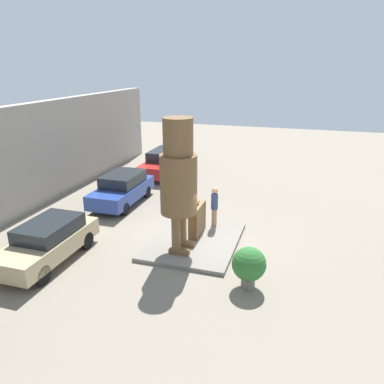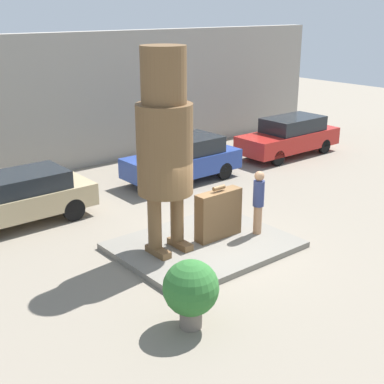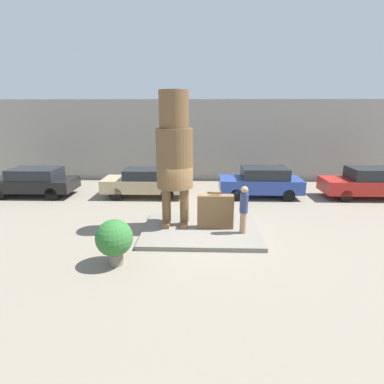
# 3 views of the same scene
# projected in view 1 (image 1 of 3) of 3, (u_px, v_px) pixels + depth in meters

# --- Properties ---
(ground_plane) EXTENTS (60.00, 60.00, 0.00)m
(ground_plane) POSITION_uv_depth(u_px,v_px,m) (194.00, 242.00, 15.37)
(ground_plane) COLOR gray
(pedestal) EXTENTS (4.41, 3.48, 0.15)m
(pedestal) POSITION_uv_depth(u_px,v_px,m) (194.00, 241.00, 15.35)
(pedestal) COLOR slate
(pedestal) RESTS_ON ground_plane
(building_backdrop) EXTENTS (28.00, 0.60, 5.15)m
(building_backdrop) POSITION_uv_depth(u_px,v_px,m) (6.00, 165.00, 17.05)
(building_backdrop) COLOR gray
(building_backdrop) RESTS_ON ground_plane
(statue_figure) EXTENTS (1.37, 1.37, 5.06)m
(statue_figure) POSITION_uv_depth(u_px,v_px,m) (179.00, 176.00, 13.53)
(statue_figure) COLOR brown
(statue_figure) RESTS_ON pedestal
(giant_suitcase) EXTENTS (1.37, 0.37, 1.46)m
(giant_suitcase) POSITION_uv_depth(u_px,v_px,m) (197.00, 219.00, 15.60)
(giant_suitcase) COLOR brown
(giant_suitcase) RESTS_ON pedestal
(tourist) EXTENTS (0.30, 0.30, 1.77)m
(tourist) POSITION_uv_depth(u_px,v_px,m) (214.00, 205.00, 16.26)
(tourist) COLOR #A87A56
(tourist) RESTS_ON pedestal
(parked_car_tan) EXTENTS (4.32, 1.73, 1.52)m
(parked_car_tan) POSITION_uv_depth(u_px,v_px,m) (48.00, 241.00, 13.69)
(parked_car_tan) COLOR tan
(parked_car_tan) RESTS_ON ground_plane
(parked_car_blue) EXTENTS (4.29, 1.82, 1.60)m
(parked_car_blue) POSITION_uv_depth(u_px,v_px,m) (122.00, 188.00, 19.34)
(parked_car_blue) COLOR #284293
(parked_car_blue) RESTS_ON ground_plane
(parked_car_red) EXTENTS (4.79, 1.73, 1.62)m
(parked_car_red) POSITION_uv_depth(u_px,v_px,m) (164.00, 162.00, 24.45)
(parked_car_red) COLOR #B2231E
(parked_car_red) RESTS_ON ground_plane
(planter_pot) EXTENTS (1.11, 1.11, 1.43)m
(planter_pot) POSITION_uv_depth(u_px,v_px,m) (249.00, 265.00, 12.03)
(planter_pot) COLOR #70665B
(planter_pot) RESTS_ON ground_plane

